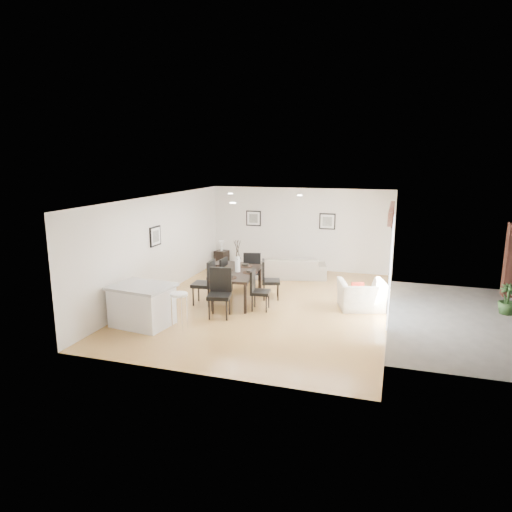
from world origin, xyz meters
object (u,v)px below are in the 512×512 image
(dining_chair_enear, at_px, (257,288))
(coffee_table, at_px, (231,270))
(dining_chair_wfar, at_px, (220,274))
(dining_chair_head, at_px, (220,290))
(sofa, at_px, (291,268))
(dining_table, at_px, (238,275))
(dining_chair_foot, at_px, (252,269))
(side_table, at_px, (222,258))
(kitchen_island, at_px, (142,305))
(bar_stool, at_px, (179,298))
(dining_chair_efar, at_px, (268,277))
(dining_chair_wnear, at_px, (207,280))
(armchair, at_px, (362,295))

(dining_chair_enear, xyz_separation_m, coffee_table, (-1.71, 2.71, -0.34))
(dining_chair_wfar, relative_size, dining_chair_head, 0.88)
(dining_chair_head, bearing_deg, sofa, 67.28)
(dining_table, xyz_separation_m, dining_chair_foot, (0.02, 1.18, -0.11))
(dining_chair_head, relative_size, dining_chair_foot, 1.07)
(coffee_table, bearing_deg, dining_chair_head, -67.46)
(dining_chair_head, xyz_separation_m, side_table, (-1.85, 4.76, -0.38))
(dining_chair_enear, relative_size, dining_chair_foot, 0.92)
(dining_chair_enear, distance_m, side_table, 4.81)
(kitchen_island, distance_m, bar_stool, 0.94)
(kitchen_island, bearing_deg, dining_chair_enear, 47.05)
(dining_chair_head, relative_size, side_table, 2.16)
(coffee_table, bearing_deg, dining_table, -59.16)
(sofa, bearing_deg, side_table, -31.23)
(sofa, height_order, dining_chair_wfar, dining_chair_wfar)
(dining_table, distance_m, coffee_table, 2.51)
(dining_chair_efar, height_order, bar_stool, dining_chair_efar)
(bar_stool, bearing_deg, dining_chair_wnear, 94.14)
(armchair, height_order, dining_chair_head, dining_chair_head)
(dining_chair_wfar, xyz_separation_m, bar_stool, (0.14, -2.72, 0.14))
(kitchen_island, height_order, bar_stool, kitchen_island)
(sofa, height_order, armchair, armchair)
(dining_chair_efar, bearing_deg, armchair, -110.55)
(dining_chair_wfar, distance_m, dining_chair_foot, 0.99)
(armchair, bearing_deg, dining_chair_wnear, -5.38)
(sofa, relative_size, bar_stool, 2.64)
(dining_chair_enear, bearing_deg, dining_table, 47.32)
(side_table, bearing_deg, armchair, -33.34)
(dining_table, bearing_deg, sofa, 69.10)
(dining_chair_head, bearing_deg, armchair, 13.79)
(dining_table, distance_m, bar_stool, 2.31)
(dining_table, relative_size, bar_stool, 2.41)
(dining_chair_wnear, height_order, coffee_table, dining_chair_wnear)
(armchair, xyz_separation_m, dining_table, (-3.13, -0.30, 0.36))
(dining_table, bearing_deg, armchair, 0.29)
(dining_chair_foot, bearing_deg, side_table, -65.07)
(dining_chair_wnear, distance_m, kitchen_island, 1.96)
(dining_chair_efar, bearing_deg, side_table, 21.94)
(dining_chair_enear, relative_size, dining_chair_efar, 0.95)
(dining_table, relative_size, dining_chair_efar, 1.90)
(bar_stool, bearing_deg, dining_table, 76.67)
(dining_chair_wnear, bearing_deg, coffee_table, -176.76)
(dining_chair_head, distance_m, dining_chair_foot, 2.35)
(sofa, xyz_separation_m, dining_chair_efar, (-0.10, -2.30, 0.27))
(dining_chair_foot, relative_size, bar_stool, 1.31)
(dining_chair_head, height_order, coffee_table, dining_chair_head)
(dining_chair_enear, relative_size, dining_chair_head, 0.87)
(dining_chair_wfar, relative_size, bar_stool, 1.23)
(coffee_table, bearing_deg, dining_chair_efar, -40.20)
(dining_chair_foot, bearing_deg, dining_chair_wfar, 32.25)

